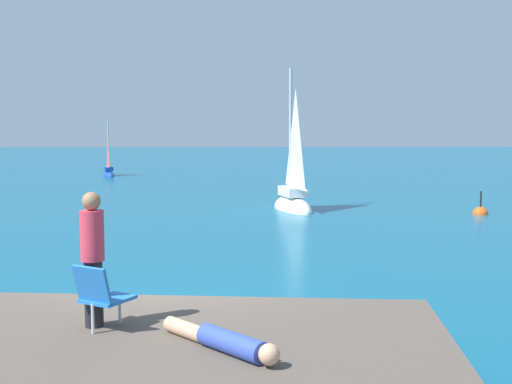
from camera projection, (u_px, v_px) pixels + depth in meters
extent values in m
plane|color=#0F5675|center=(170.00, 330.00, 10.92)|extent=(160.00, 160.00, 0.00)
cube|color=#535347|center=(101.00, 359.00, 9.58)|extent=(1.76, 1.70, 0.91)
cube|color=brown|center=(274.00, 357.00, 9.68)|extent=(2.09, 1.93, 1.19)
ellipsoid|color=white|center=(293.00, 210.00, 25.81)|extent=(1.85, 3.29, 1.07)
cube|color=white|center=(293.00, 191.00, 25.74)|extent=(1.08, 1.51, 0.35)
cylinder|color=#B7B7BC|center=(291.00, 132.00, 25.78)|extent=(0.12, 0.12, 4.87)
cylinder|color=#B2B2B7|center=(299.00, 189.00, 25.07)|extent=(0.60, 1.91, 0.09)
pyramid|color=silver|center=(295.00, 138.00, 25.28)|extent=(0.46, 1.52, 3.70)
ellipsoid|color=#193D99|center=(109.00, 176.00, 41.96)|extent=(1.28, 2.08, 0.68)
cube|color=#193D99|center=(109.00, 169.00, 41.91)|extent=(0.73, 0.97, 0.22)
cylinder|color=#B7B7BC|center=(108.00, 146.00, 41.59)|extent=(0.07, 0.07, 3.07)
cylinder|color=#B2B2B7|center=(108.00, 167.00, 42.30)|extent=(0.45, 1.18, 0.06)
pyramid|color=#DB4C38|center=(108.00, 148.00, 41.93)|extent=(0.35, 0.94, 2.33)
cylinder|color=#334CB2|center=(232.00, 343.00, 7.05)|extent=(0.78, 0.83, 0.24)
cylinder|color=tan|center=(188.00, 330.00, 7.59)|extent=(0.60, 0.64, 0.18)
sphere|color=tan|center=(269.00, 354.00, 6.65)|extent=(0.22, 0.22, 0.22)
cylinder|color=black|center=(94.00, 294.00, 7.99)|extent=(0.22, 0.22, 0.80)
cylinder|color=#DB384C|center=(92.00, 236.00, 7.92)|extent=(0.28, 0.28, 0.60)
sphere|color=#9E704C|center=(91.00, 201.00, 7.87)|extent=(0.22, 0.22, 0.22)
cube|color=blue|center=(108.00, 299.00, 7.94)|extent=(0.68, 0.69, 0.04)
cube|color=blue|center=(92.00, 285.00, 7.69)|extent=(0.49, 0.38, 0.45)
cylinder|color=silver|center=(120.00, 309.00, 8.14)|extent=(0.04, 0.04, 0.35)
cylinder|color=silver|center=(93.00, 319.00, 7.74)|extent=(0.04, 0.04, 0.35)
sphere|color=#EA5114|center=(480.00, 214.00, 24.58)|extent=(0.56, 0.56, 0.56)
cylinder|color=black|center=(481.00, 199.00, 24.53)|extent=(0.06, 0.06, 0.60)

